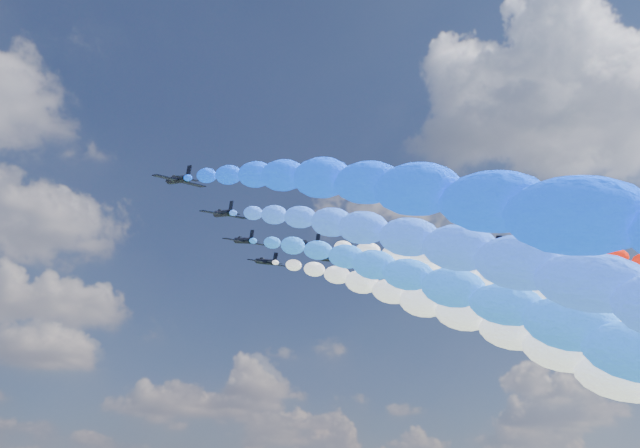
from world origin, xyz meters
TOP-DOWN VIEW (x-y plane):
  - jet_0 at (-31.65, -6.69)m, footprint 8.89×11.69m
  - trail_0 at (-31.65, -62.89)m, footprint 6.94×110.49m
  - jet_1 at (-19.89, 3.25)m, footprint 8.72×11.57m
  - trail_1 at (-19.89, -52.96)m, footprint 6.94×110.49m
  - jet_2 at (-10.85, 14.50)m, footprint 8.39×11.33m
  - trail_2 at (-10.85, -41.70)m, footprint 6.94×110.49m
  - jet_3 at (1.15, 10.25)m, footprint 8.78×11.61m
  - trail_3 at (1.15, -45.95)m, footprint 6.94×110.49m
  - jet_4 at (-1.24, 24.34)m, footprint 8.88×11.68m
  - trail_4 at (-1.24, -31.86)m, footprint 6.94×110.49m
  - jet_5 at (9.62, 15.93)m, footprint 8.35×11.30m
  - trail_5 at (9.62, -40.27)m, footprint 6.94×110.49m
  - jet_6 at (21.43, 5.51)m, footprint 8.24×11.22m
  - jet_7 at (31.18, -6.18)m, footprint 8.47×11.39m

SIDE VIEW (x-z plane):
  - trail_0 at x=-31.65m, z-range 42.09..95.16m
  - trail_1 at x=-19.89m, z-range 42.09..95.16m
  - trail_2 at x=-10.85m, z-range 42.09..95.16m
  - trail_3 at x=1.15m, z-range 42.09..95.16m
  - trail_4 at x=-1.24m, z-range 42.09..95.16m
  - trail_5 at x=9.62m, z-range 42.09..95.16m
  - jet_0 at x=-31.65m, z-range 90.29..95.87m
  - jet_1 at x=-19.89m, z-range 90.29..95.87m
  - jet_2 at x=-10.85m, z-range 90.29..95.87m
  - jet_3 at x=1.15m, z-range 90.29..95.87m
  - jet_4 at x=-1.24m, z-range 90.29..95.87m
  - jet_5 at x=9.62m, z-range 90.29..95.87m
  - jet_6 at x=21.43m, z-range 90.29..95.87m
  - jet_7 at x=31.18m, z-range 90.29..95.87m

